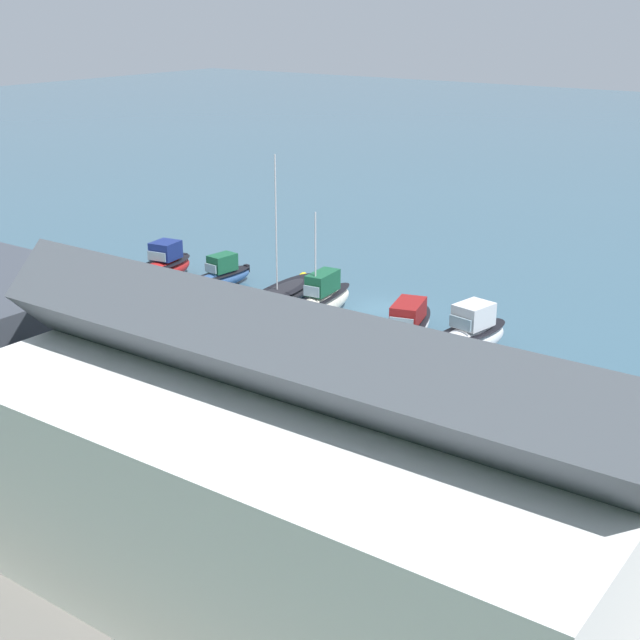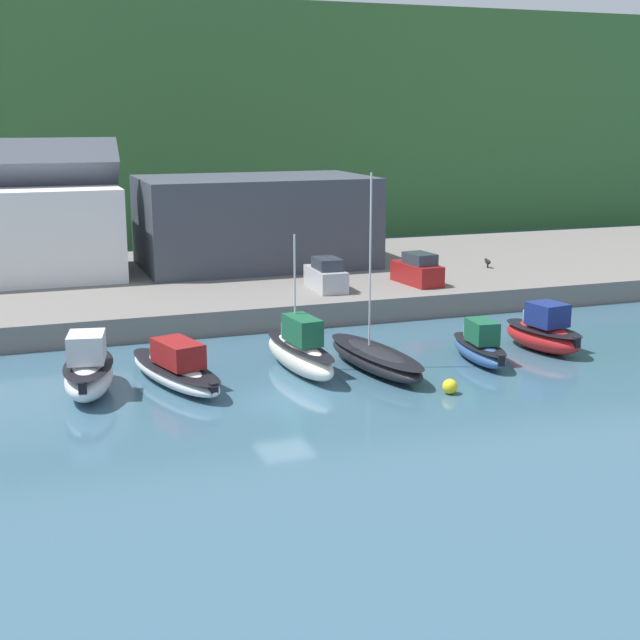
{
  "view_description": "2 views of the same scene",
  "coord_description": "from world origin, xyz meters",
  "views": [
    {
      "loc": [
        -29.05,
        47.07,
        19.0
      ],
      "look_at": [
        -0.14,
        6.96,
        1.27
      ],
      "focal_mm": 50.0,
      "sensor_mm": 36.0,
      "label": 1
    },
    {
      "loc": [
        -11.6,
        -37.48,
        12.9
      ],
      "look_at": [
        4.55,
        7.84,
        1.7
      ],
      "focal_mm": 50.0,
      "sensor_mm": 36.0,
      "label": 2
    }
  ],
  "objects": [
    {
      "name": "ground_plane",
      "position": [
        0.0,
        0.0,
        0.0
      ],
      "size": [
        320.0,
        320.0,
        0.0
      ],
      "primitive_type": "plane",
      "color": "#385B70"
    },
    {
      "name": "quay_promenade",
      "position": [
        0.0,
        25.38,
        0.75
      ],
      "size": [
        121.92,
        25.44,
        1.51
      ],
      "color": "slate",
      "rests_on": "ground_plane"
    },
    {
      "name": "harbor_clubhouse",
      "position": [
        -14.38,
        28.4,
        5.11
      ],
      "size": [
        21.61,
        9.91,
        9.74
      ],
      "color": "white",
      "rests_on": "quay_promenade"
    },
    {
      "name": "moored_boat_0",
      "position": [
        -8.37,
        3.87,
        1.12
      ],
      "size": [
        3.33,
        6.41,
        3.01
      ],
      "rotation": [
        0.0,
        0.0,
        -0.18
      ],
      "color": "silver",
      "rests_on": "ground_plane"
    },
    {
      "name": "moored_boat_1",
      "position": [
        -4.28,
        3.93,
        0.81
      ],
      "size": [
        4.4,
        8.6,
        2.27
      ],
      "rotation": [
        0.0,
        0.0,
        0.28
      ],
      "color": "silver",
      "rests_on": "ground_plane"
    },
    {
      "name": "moored_boat_2",
      "position": [
        2.06,
        3.88,
        1.12
      ],
      "size": [
        2.43,
        7.48,
        7.02
      ],
      "rotation": [
        0.0,
        0.0,
        0.1
      ],
      "color": "white",
      "rests_on": "ground_plane"
    },
    {
      "name": "moored_boat_3",
      "position": [
        5.82,
        2.98,
        0.66
      ],
      "size": [
        3.3,
        8.77,
        10.04
      ],
      "rotation": [
        0.0,
        0.0,
        0.12
      ],
      "color": "black",
      "rests_on": "ground_plane"
    },
    {
      "name": "moored_boat_4",
      "position": [
        11.65,
        2.56,
        0.84
      ],
      "size": [
        2.21,
        5.76,
        2.33
      ],
      "rotation": [
        0.0,
        0.0,
        -0.1
      ],
      "color": "#33568E",
      "rests_on": "ground_plane"
    },
    {
      "name": "moored_boat_5",
      "position": [
        16.19,
        3.5,
        1.01
      ],
      "size": [
        3.18,
        5.82,
        2.74
      ],
      "rotation": [
        0.0,
        0.0,
        0.16
      ],
      "color": "red",
      "rests_on": "ground_plane"
    },
    {
      "name": "parked_car_0",
      "position": [
        14.79,
        16.71,
        2.43
      ],
      "size": [
        2.22,
        4.36,
        2.16
      ],
      "rotation": [
        0.0,
        0.0,
        0.1
      ],
      "color": "maroon",
      "rests_on": "quay_promenade"
    },
    {
      "name": "parked_car_1",
      "position": [
        8.19,
        16.85,
        2.43
      ],
      "size": [
        1.93,
        4.25,
        2.16
      ],
      "rotation": [
        0.0,
        0.0,
        -0.03
      ],
      "color": "#B7B7BC",
      "rests_on": "quay_promenade"
    },
    {
      "name": "mooring_buoy_0",
      "position": [
        7.62,
        -1.8,
        0.36
      ],
      "size": [
        0.72,
        0.72,
        0.72
      ],
      "color": "yellow",
      "rests_on": "ground_plane"
    }
  ]
}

